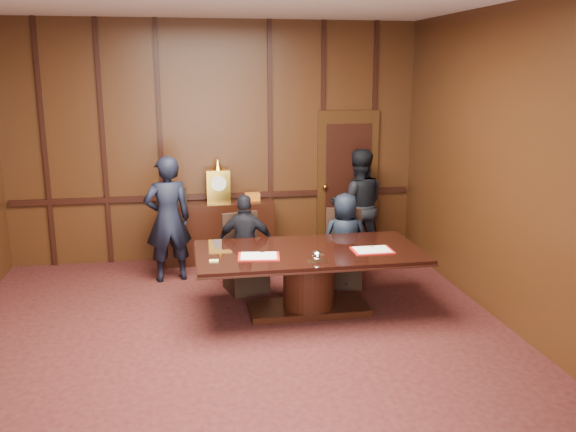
# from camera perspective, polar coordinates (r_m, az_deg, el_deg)

# --- Properties ---
(room) EXTENTS (7.00, 7.04, 3.50)m
(room) POSITION_cam_1_polar(r_m,az_deg,el_deg) (5.78, -4.07, 2.82)
(room) COLOR black
(room) RESTS_ON ground
(sideboard) EXTENTS (1.60, 0.45, 1.54)m
(sideboard) POSITION_cam_1_polar(r_m,az_deg,el_deg) (9.09, -6.43, -1.27)
(sideboard) COLOR black
(sideboard) RESTS_ON ground
(conference_table) EXTENTS (2.62, 1.32, 0.76)m
(conference_table) POSITION_cam_1_polar(r_m,az_deg,el_deg) (7.14, 1.96, -5.13)
(conference_table) COLOR black
(conference_table) RESTS_ON ground
(folder_left) EXTENTS (0.50, 0.38, 0.02)m
(folder_left) POSITION_cam_1_polar(r_m,az_deg,el_deg) (6.81, -2.75, -3.79)
(folder_left) COLOR #AF1310
(folder_left) RESTS_ON conference_table
(folder_right) EXTENTS (0.46, 0.33, 0.02)m
(folder_right) POSITION_cam_1_polar(r_m,az_deg,el_deg) (7.10, 7.88, -3.18)
(folder_right) COLOR #AF1310
(folder_right) RESTS_ON conference_table
(inkstand) EXTENTS (0.20, 0.14, 0.12)m
(inkstand) POSITION_cam_1_polar(r_m,az_deg,el_deg) (6.63, 2.79, -3.86)
(inkstand) COLOR white
(inkstand) RESTS_ON conference_table
(notepad) EXTENTS (0.11, 0.08, 0.01)m
(notepad) POSITION_cam_1_polar(r_m,az_deg,el_deg) (6.70, -6.94, -4.19)
(notepad) COLOR #CED065
(notepad) RESTS_ON conference_table
(chair_left) EXTENTS (0.58, 0.58, 0.99)m
(chair_left) POSITION_cam_1_polar(r_m,az_deg,el_deg) (7.94, -4.03, -4.88)
(chair_left) COLOR black
(chair_left) RESTS_ON ground
(chair_right) EXTENTS (0.58, 0.58, 0.99)m
(chair_right) POSITION_cam_1_polar(r_m,az_deg,el_deg) (8.17, 5.20, -4.36)
(chair_right) COLOR black
(chair_right) RESTS_ON ground
(signatory_left) EXTENTS (0.79, 0.45, 1.28)m
(signatory_left) POSITION_cam_1_polar(r_m,az_deg,el_deg) (7.76, -3.96, -2.63)
(signatory_left) COLOR black
(signatory_left) RESTS_ON ground
(signatory_right) EXTENTS (0.65, 0.45, 1.25)m
(signatory_right) POSITION_cam_1_polar(r_m,az_deg,el_deg) (8.00, 5.34, -2.26)
(signatory_right) COLOR black
(signatory_right) RESTS_ON ground
(witness_left) EXTENTS (0.70, 0.53, 1.71)m
(witness_left) POSITION_cam_1_polar(r_m,az_deg,el_deg) (8.28, -11.17, -0.29)
(witness_left) COLOR black
(witness_left) RESTS_ON ground
(witness_right) EXTENTS (0.89, 0.73, 1.69)m
(witness_right) POSITION_cam_1_polar(r_m,az_deg,el_deg) (9.01, 6.56, 0.95)
(witness_right) COLOR black
(witness_right) RESTS_ON ground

